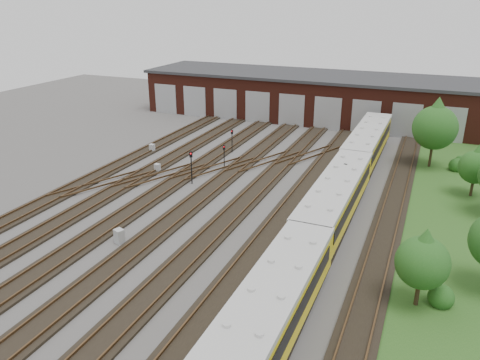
% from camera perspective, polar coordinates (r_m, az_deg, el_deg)
% --- Properties ---
extents(ground, '(120.00, 120.00, 0.00)m').
position_cam_1_polar(ground, '(35.58, -7.00, -6.78)').
color(ground, '#43413E').
rests_on(ground, ground).
extents(track_network, '(30.40, 70.00, 0.33)m').
position_cam_1_polar(track_network, '(36.06, -6.78, -6.17)').
color(track_network, black).
rests_on(track_network, ground).
extents(maintenance_shed, '(51.00, 12.50, 6.35)m').
position_cam_1_polar(maintenance_shed, '(70.18, 9.35, 10.04)').
color(maintenance_shed, '#4E1C13').
rests_on(maintenance_shed, ground).
extents(grass_verge, '(8.00, 55.00, 0.05)m').
position_cam_1_polar(grass_verge, '(40.69, 24.93, -4.95)').
color(grass_verge, '#1D4918').
rests_on(grass_verge, ground).
extents(metro_train, '(3.02, 48.12, 3.33)m').
position_cam_1_polar(metro_train, '(37.14, 11.60, -2.34)').
color(metro_train, black).
rests_on(metro_train, ground).
extents(signal_mast_0, '(0.32, 0.31, 3.24)m').
position_cam_1_polar(signal_mast_0, '(44.37, -5.97, 2.06)').
color(signal_mast_0, black).
rests_on(signal_mast_0, ground).
extents(signal_mast_1, '(0.26, 0.24, 2.58)m').
position_cam_1_polar(signal_mast_1, '(48.19, -1.95, 3.22)').
color(signal_mast_1, black).
rests_on(signal_mast_1, ground).
extents(signal_mast_2, '(0.24, 0.22, 2.66)m').
position_cam_1_polar(signal_mast_2, '(53.55, -0.98, 5.16)').
color(signal_mast_2, black).
rests_on(signal_mast_2, ground).
extents(signal_mast_3, '(0.31, 0.30, 3.68)m').
position_cam_1_polar(signal_mast_3, '(40.57, 12.61, 0.13)').
color(signal_mast_3, black).
rests_on(signal_mast_3, ground).
extents(relay_cabinet_0, '(0.54, 0.46, 0.88)m').
position_cam_1_polar(relay_cabinet_0, '(48.44, -10.03, 1.45)').
color(relay_cabinet_0, '#A9ACAE').
rests_on(relay_cabinet_0, ground).
extents(relay_cabinet_1, '(0.60, 0.52, 0.93)m').
position_cam_1_polar(relay_cabinet_1, '(54.98, -10.67, 3.85)').
color(relay_cabinet_1, '#A9ACAE').
rests_on(relay_cabinet_1, ground).
extents(relay_cabinet_2, '(0.81, 0.75, 1.10)m').
position_cam_1_polar(relay_cabinet_2, '(35.20, -14.50, -6.67)').
color(relay_cabinet_2, '#A9ACAE').
rests_on(relay_cabinet_2, ground).
extents(relay_cabinet_3, '(0.74, 0.65, 1.09)m').
position_cam_1_polar(relay_cabinet_3, '(53.54, 13.85, 3.20)').
color(relay_cabinet_3, '#A9ACAE').
rests_on(relay_cabinet_3, ground).
extents(relay_cabinet_4, '(0.76, 0.71, 1.00)m').
position_cam_1_polar(relay_cabinet_4, '(41.17, 11.16, -2.20)').
color(relay_cabinet_4, '#A9ACAE').
rests_on(relay_cabinet_4, ground).
extents(tree_0, '(4.50, 4.50, 7.45)m').
position_cam_1_polar(tree_0, '(51.94, 22.76, 6.48)').
color(tree_0, '#2F2415').
rests_on(tree_0, ground).
extents(tree_1, '(2.95, 2.95, 4.89)m').
position_cam_1_polar(tree_1, '(45.89, 26.89, 1.83)').
color(tree_1, '#2F2415').
rests_on(tree_1, ground).
extents(tree_3, '(3.02, 3.02, 5.01)m').
position_cam_1_polar(tree_3, '(28.30, 21.45, -8.73)').
color(tree_3, '#2F2415').
rests_on(tree_3, ground).
extents(bush_0, '(1.50, 1.50, 1.50)m').
position_cam_1_polar(bush_0, '(30.10, 23.37, -12.62)').
color(bush_0, '#194714').
rests_on(bush_0, ground).
extents(bush_1, '(1.57, 1.57, 1.57)m').
position_cam_1_polar(bush_1, '(52.86, 24.95, 1.82)').
color(bush_1, '#194714').
rests_on(bush_1, ground).
extents(bush_2, '(1.27, 1.27, 1.27)m').
position_cam_1_polar(bush_2, '(54.84, 25.36, 2.25)').
color(bush_2, '#194714').
rests_on(bush_2, ground).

